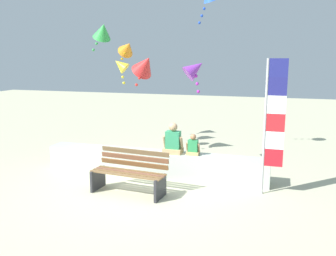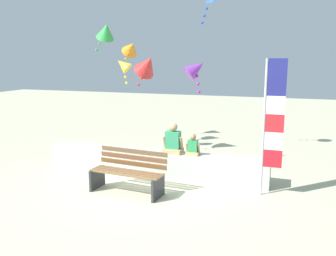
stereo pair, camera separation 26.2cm
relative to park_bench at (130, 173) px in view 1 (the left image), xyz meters
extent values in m
plane|color=#BDBB98|center=(0.09, 0.26, -0.42)|extent=(40.00, 40.00, 0.00)
cube|color=#B5C0B3|center=(0.09, 1.25, -0.13)|extent=(5.44, 0.54, 0.58)
cube|color=brown|center=(-0.02, -0.25, 0.03)|extent=(1.59, 0.21, 0.03)
cube|color=brown|center=(-0.01, -0.14, 0.03)|extent=(1.59, 0.21, 0.03)
cube|color=brown|center=(0.00, -0.03, 0.03)|extent=(1.59, 0.21, 0.03)
cube|color=brown|center=(0.01, 0.09, 0.03)|extent=(1.59, 0.21, 0.03)
cube|color=brown|center=(0.02, 0.19, 0.15)|extent=(1.59, 0.19, 0.10)
cube|color=brown|center=(0.02, 0.21, 0.28)|extent=(1.59, 0.19, 0.10)
cube|color=brown|center=(0.02, 0.24, 0.41)|extent=(1.59, 0.19, 0.10)
cube|color=#2D2D33|center=(-0.74, -0.02, -0.19)|extent=(0.10, 0.53, 0.45)
cube|color=#2D2D33|center=(0.72, -0.15, -0.19)|extent=(0.10, 0.53, 0.45)
cube|color=tan|center=(0.58, 1.26, 0.22)|extent=(0.43, 0.35, 0.12)
cube|color=#308C5C|center=(0.58, 1.26, 0.49)|extent=(0.33, 0.22, 0.41)
cylinder|color=tan|center=(0.37, 1.24, 0.44)|extent=(0.07, 0.16, 0.30)
cylinder|color=tan|center=(0.78, 1.24, 0.44)|extent=(0.07, 0.16, 0.30)
sphere|color=tan|center=(0.58, 1.26, 0.80)|extent=(0.21, 0.21, 0.21)
cube|color=tan|center=(1.06, 1.26, 0.20)|extent=(0.29, 0.24, 0.08)
cube|color=#2B8B4D|center=(1.06, 1.26, 0.38)|extent=(0.22, 0.14, 0.28)
cylinder|color=#A1704C|center=(0.92, 1.24, 0.35)|extent=(0.05, 0.11, 0.20)
cylinder|color=#A1704C|center=(1.20, 1.24, 0.35)|extent=(0.05, 0.11, 0.20)
sphere|color=#A1704C|center=(1.06, 1.26, 0.59)|extent=(0.14, 0.14, 0.14)
cylinder|color=#B7B7BC|center=(2.66, 0.74, 0.98)|extent=(0.05, 0.05, 2.78)
cube|color=red|center=(2.87, 0.74, 0.38)|extent=(0.36, 0.02, 0.36)
cube|color=white|center=(2.87, 0.74, 0.74)|extent=(0.36, 0.02, 0.36)
cube|color=red|center=(2.87, 0.74, 1.10)|extent=(0.36, 0.02, 0.36)
cube|color=white|center=(2.87, 0.74, 1.46)|extent=(0.36, 0.02, 0.36)
cube|color=navy|center=(2.87, 0.74, 1.83)|extent=(0.36, 0.02, 0.36)
cube|color=navy|center=(2.87, 0.74, 2.19)|extent=(0.36, 0.02, 0.36)
cone|color=red|center=(-0.71, 2.87, 2.19)|extent=(1.00, 0.95, 0.80)
sphere|color=red|center=(-0.76, 2.78, 2.01)|extent=(0.08, 0.08, 0.08)
sphere|color=red|center=(-0.82, 2.70, 1.83)|extent=(0.08, 0.08, 0.08)
sphere|color=red|center=(-0.88, 2.62, 1.65)|extent=(0.08, 0.08, 0.08)
cone|color=orange|center=(-1.94, 4.49, 2.70)|extent=(0.83, 0.82, 0.67)
sphere|color=orange|center=(-2.01, 4.42, 2.52)|extent=(0.08, 0.08, 0.08)
sphere|color=orange|center=(-2.07, 4.34, 2.34)|extent=(0.08, 0.08, 0.08)
sphere|color=orange|center=(-2.14, 4.27, 2.16)|extent=(0.08, 0.08, 0.08)
cone|color=green|center=(-2.13, 3.15, 3.14)|extent=(0.86, 0.86, 0.65)
sphere|color=green|center=(-2.20, 3.08, 2.96)|extent=(0.08, 0.08, 0.08)
sphere|color=green|center=(-2.26, 3.01, 2.78)|extent=(0.08, 0.08, 0.08)
sphere|color=green|center=(-2.33, 2.94, 2.60)|extent=(0.08, 0.08, 0.08)
sphere|color=blue|center=(0.87, 3.47, 3.89)|extent=(0.08, 0.08, 0.08)
sphere|color=blue|center=(0.79, 3.54, 3.71)|extent=(0.08, 0.08, 0.08)
sphere|color=blue|center=(0.71, 3.60, 3.53)|extent=(0.08, 0.08, 0.08)
sphere|color=blue|center=(0.64, 3.67, 3.35)|extent=(0.08, 0.08, 0.08)
cone|color=purple|center=(0.88, 2.12, 2.12)|extent=(0.76, 0.69, 0.62)
sphere|color=purple|center=(0.93, 2.03, 1.94)|extent=(0.08, 0.08, 0.08)
sphere|color=purple|center=(0.98, 1.95, 1.76)|extent=(0.08, 0.08, 0.08)
sphere|color=purple|center=(1.03, 1.86, 1.58)|extent=(0.08, 0.08, 0.08)
cone|color=yellow|center=(-1.50, 2.95, 2.19)|extent=(0.55, 0.41, 0.51)
sphere|color=yellow|center=(-1.51, 3.05, 2.01)|extent=(0.08, 0.08, 0.08)
sphere|color=yellow|center=(-1.52, 3.14, 1.83)|extent=(0.08, 0.08, 0.08)
sphere|color=yellow|center=(-1.53, 3.24, 1.65)|extent=(0.08, 0.08, 0.08)
camera|label=1|loc=(2.91, -6.72, 2.37)|focal=38.82mm
camera|label=2|loc=(3.16, -6.63, 2.37)|focal=38.82mm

